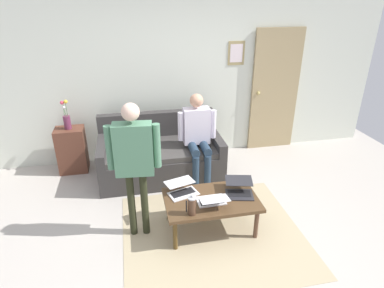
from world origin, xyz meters
name	(u,v)px	position (x,y,z in m)	size (l,w,h in m)	color
ground_plane	(201,236)	(0.00, 0.00, 0.00)	(7.68, 7.68, 0.00)	#B7AFA5
area_rug	(212,233)	(-0.14, -0.02, 0.00)	(2.04, 1.83, 0.01)	tan
back_wall	(171,76)	(0.00, -2.20, 1.35)	(7.04, 0.11, 2.70)	silver
interior_door	(275,91)	(-1.75, -2.11, 1.02)	(0.82, 0.09, 2.05)	tan
couch	(160,156)	(0.28, -1.51, 0.30)	(1.78, 0.95, 0.88)	#333130
coffee_table	(211,202)	(-0.14, -0.12, 0.37)	(1.06, 0.66, 0.42)	#4E3620
laptop_left	(212,200)	(-0.13, -0.02, 0.46)	(0.32, 0.34, 0.13)	silver
laptop_center	(239,190)	(-0.49, -0.16, 0.46)	(0.38, 0.41, 0.13)	#28282D
laptop_right	(182,190)	(0.16, -0.30, 0.46)	(0.41, 0.38, 0.12)	silver
french_press	(192,206)	(0.13, 0.11, 0.52)	(0.11, 0.09, 0.24)	#4C3323
side_shelf	(72,150)	(1.60, -1.89, 0.35)	(0.42, 0.32, 0.70)	brown
flower_vase	(67,119)	(1.60, -1.89, 0.85)	(0.11, 0.10, 0.44)	#652A46
person_standing	(134,155)	(0.68, -0.20, 1.01)	(0.56, 0.21, 1.58)	#272A19
person_seated	(198,133)	(-0.24, -1.28, 0.73)	(0.55, 0.51, 1.28)	#24374A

